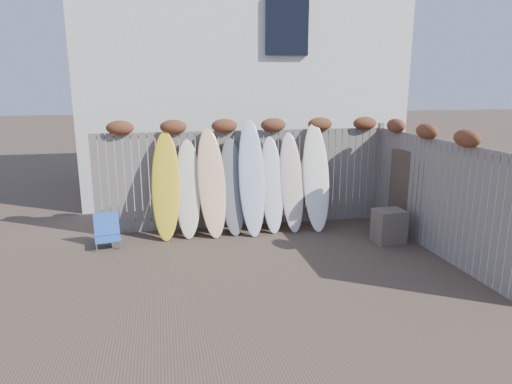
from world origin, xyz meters
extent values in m
plane|color=#493A2D|center=(0.00, 0.00, 0.00)|extent=(80.00, 80.00, 0.00)
cube|color=slate|center=(0.00, 2.40, 1.00)|extent=(6.00, 0.10, 2.00)
cube|color=slate|center=(3.00, 2.40, 1.05)|extent=(0.10, 0.10, 2.10)
ellipsoid|color=brown|center=(-2.40, 2.36, 2.10)|extent=(0.52, 0.28, 0.28)
ellipsoid|color=brown|center=(-1.40, 2.36, 2.10)|extent=(0.52, 0.28, 0.28)
ellipsoid|color=brown|center=(-0.40, 2.36, 2.10)|extent=(0.52, 0.28, 0.28)
ellipsoid|color=brown|center=(0.60, 2.36, 2.10)|extent=(0.52, 0.28, 0.28)
ellipsoid|color=brown|center=(1.60, 2.36, 2.10)|extent=(0.52, 0.28, 0.28)
ellipsoid|color=brown|center=(2.60, 2.36, 2.10)|extent=(0.52, 0.28, 0.28)
cube|color=slate|center=(3.00, 0.20, 1.00)|extent=(0.10, 4.40, 2.00)
ellipsoid|color=brown|center=(2.96, -0.50, 2.10)|extent=(0.28, 0.56, 0.28)
ellipsoid|color=brown|center=(2.96, 0.60, 2.10)|extent=(0.28, 0.56, 0.28)
ellipsoid|color=brown|center=(2.96, 1.70, 2.10)|extent=(0.28, 0.56, 0.28)
cube|color=silver|center=(0.50, 6.50, 3.00)|extent=(8.00, 5.00, 6.00)
cube|color=black|center=(1.30, 3.95, 4.20)|extent=(1.00, 0.12, 1.30)
cube|color=#2458B4|center=(-2.68, 1.56, 0.17)|extent=(0.50, 0.45, 0.03)
cube|color=blue|center=(-2.71, 1.77, 0.39)|extent=(0.46, 0.20, 0.41)
cylinder|color=#ADADB4|center=(-2.86, 1.37, 0.08)|extent=(0.03, 0.03, 0.17)
cylinder|color=#B7B6BE|center=(-2.91, 1.70, 0.08)|extent=(0.03, 0.03, 0.17)
cylinder|color=#B3B3BA|center=(-2.45, 1.43, 0.08)|extent=(0.03, 0.03, 0.17)
cylinder|color=#A1A2A8|center=(-2.50, 1.76, 0.08)|extent=(0.03, 0.03, 0.17)
cube|color=#474035|center=(2.47, 0.80, 0.31)|extent=(0.55, 0.47, 0.63)
cube|color=brown|center=(3.01, 1.08, 0.82)|extent=(0.32, 1.08, 1.65)
ellipsoid|color=yellow|center=(-1.60, 1.98, 1.02)|extent=(0.60, 0.77, 2.03)
ellipsoid|color=beige|center=(-1.18, 2.01, 0.93)|extent=(0.55, 0.71, 1.87)
ellipsoid|color=#F8CF74|center=(-0.72, 1.97, 1.04)|extent=(0.60, 0.78, 2.08)
ellipsoid|color=slate|center=(-0.31, 2.00, 0.94)|extent=(0.50, 0.68, 1.88)
ellipsoid|color=silver|center=(0.06, 1.92, 1.12)|extent=(0.54, 0.81, 2.24)
ellipsoid|color=silver|center=(0.49, 1.98, 0.94)|extent=(0.48, 0.69, 1.89)
ellipsoid|color=beige|center=(0.90, 1.97, 0.98)|extent=(0.47, 0.70, 1.97)
ellipsoid|color=white|center=(1.40, 1.94, 1.07)|extent=(0.60, 0.80, 2.13)
camera|label=1|loc=(-1.65, -6.69, 2.92)|focal=32.00mm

